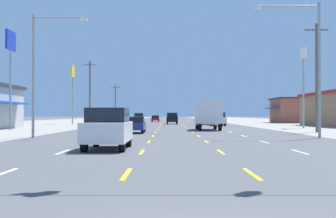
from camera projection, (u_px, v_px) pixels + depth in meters
name	position (u px, v px, depth m)	size (l,w,h in m)	color
ground_plane	(170.00, 125.00, 71.76)	(572.00, 572.00, 0.00)	#4C4C4F
lot_apron_left	(12.00, 125.00, 71.69)	(28.00, 440.00, 0.01)	gray
lot_apron_right	(328.00, 125.00, 71.84)	(28.00, 440.00, 0.01)	gray
lane_markings	(169.00, 121.00, 110.26)	(10.64, 227.60, 0.01)	white
suv_inner_left_nearest	(107.00, 128.00, 21.97)	(1.98, 4.90, 1.98)	white
sedan_inner_left_near	(133.00, 125.00, 41.20)	(1.80, 4.50, 1.46)	navy
box_truck_inner_right_mid	(207.00, 113.00, 49.17)	(2.40, 7.20, 3.23)	white
suv_far_left_midfar	(119.00, 119.00, 59.86)	(1.98, 4.90, 1.98)	silver
suv_far_right_far	(217.00, 119.00, 67.67)	(1.98, 4.90, 1.98)	white
suv_center_turn_farther	(171.00, 118.00, 80.90)	(1.98, 4.90, 1.98)	black
sedan_far_right_farthest	(208.00, 120.00, 81.61)	(1.80, 4.50, 1.46)	maroon
suv_far_left_distant_a	(138.00, 118.00, 98.47)	(1.98, 4.90, 1.98)	#235B2D
sedan_inner_left_distant_b	(154.00, 118.00, 105.99)	(1.80, 4.50, 1.46)	maroon
suv_far_right_distant_c	(198.00, 117.00, 109.40)	(1.98, 4.90, 1.98)	white
storefront_right_row_2	(299.00, 110.00, 92.74)	(12.05, 11.07, 5.04)	#A35642
pole_sign_left_row_1	(9.00, 52.00, 49.52)	(0.24, 2.72, 10.75)	gray
pole_sign_left_row_2	(71.00, 79.00, 79.11)	(0.24, 2.32, 10.19)	gray
pole_sign_right_row_1	(302.00, 69.00, 56.17)	(0.24, 2.08, 9.86)	gray
streetlight_left_row_0	(38.00, 66.00, 32.42)	(3.94, 0.26, 8.81)	gray
streetlight_right_row_0	(310.00, 58.00, 32.49)	(4.73, 0.26, 9.63)	gray
utility_pole_right_row_0	(315.00, 76.00, 42.84)	(2.20, 0.26, 10.19)	brown
utility_pole_left_row_1	(88.00, 92.00, 72.60)	(2.20, 0.26, 10.16)	brown
utility_pole_left_row_2	(114.00, 102.00, 106.92)	(2.20, 0.26, 8.62)	brown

